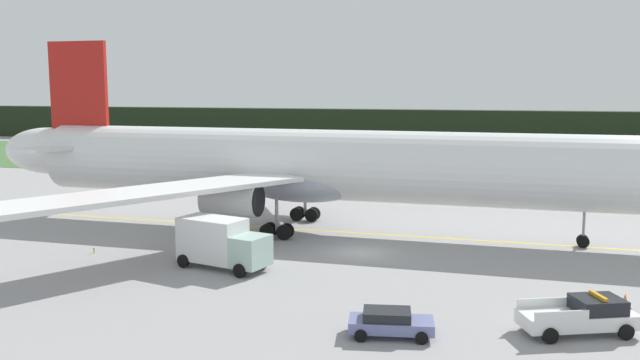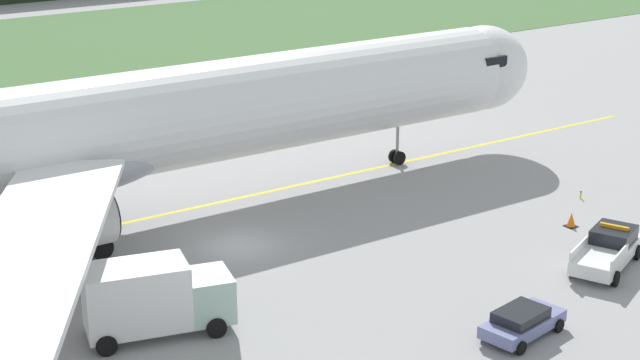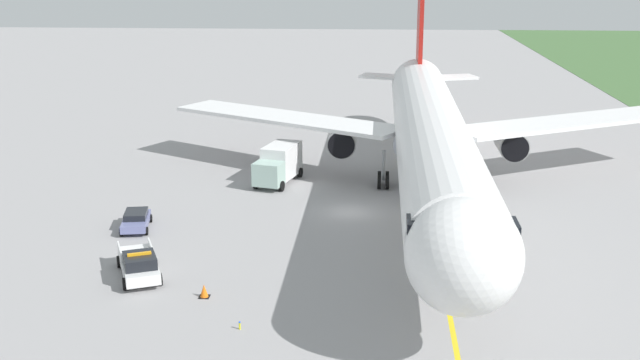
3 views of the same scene
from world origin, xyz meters
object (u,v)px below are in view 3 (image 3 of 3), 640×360
object	(u,v)px
airliner	(430,134)
catering_truck	(279,164)
ops_pickup_truck	(139,264)
apron_cone	(204,291)
staff_car	(136,220)

from	to	relation	value
airliner	catering_truck	size ratio (longest dim) A/B	9.29
ops_pickup_truck	apron_cone	bearing A→B (deg)	60.30
catering_truck	airliner	bearing A→B (deg)	73.96
catering_truck	staff_car	world-z (taller)	catering_truck
airliner	apron_cone	xyz separation A→B (m)	(20.71, -14.63, -5.07)
airliner	apron_cone	distance (m)	25.86
apron_cone	catering_truck	bearing A→B (deg)	176.16
ops_pickup_truck	staff_car	world-z (taller)	ops_pickup_truck
ops_pickup_truck	apron_cone	distance (m)	5.42
catering_truck	ops_pickup_truck	bearing A→B (deg)	-16.21
airliner	apron_cone	world-z (taller)	airliner
airliner	staff_car	bearing A→B (deg)	-67.73
catering_truck	staff_car	distance (m)	15.80
catering_truck	apron_cone	size ratio (longest dim) A/B	8.35
airliner	ops_pickup_truck	distance (m)	26.82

